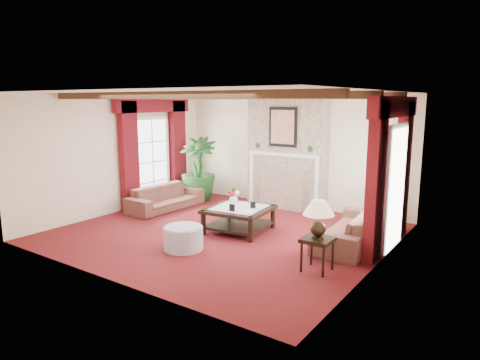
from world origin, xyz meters
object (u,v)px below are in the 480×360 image
Objects in this scene: ottoman at (183,238)px; potted_palm at (198,183)px; sofa_right at (352,222)px; coffee_table at (239,219)px; side_table at (317,254)px; sofa_left at (166,194)px.

potted_palm is at bearing 126.03° from ottoman.
potted_palm reaches higher than sofa_right.
sofa_right is at bearing -14.18° from potted_palm.
potted_palm reaches higher than ottoman.
sofa_right is at bearing 6.57° from coffee_table.
sofa_right is 2.18m from coffee_table.
sofa_right is at bearing 39.68° from ottoman.
ottoman is at bearing -169.46° from side_table.
sofa_left is at bearing 162.65° from side_table.
coffee_table is 1.71× the size of ottoman.
sofa_left is at bearing 163.27° from coffee_table.
sofa_left is 4.77m from side_table.
sofa_right is 4.67m from potted_palm.
side_table is at bearing -31.51° from coffee_table.
coffee_table is at bearing 155.08° from side_table.
potted_palm reaches higher than side_table.
side_table reaches higher than coffee_table.
sofa_left is 4.54m from sofa_right.
potted_palm is 2.73× the size of ottoman.
side_table is at bearing 10.54° from ottoman.
potted_palm is 3.79m from ottoman.
side_table is (4.54, -2.63, -0.20)m from potted_palm.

